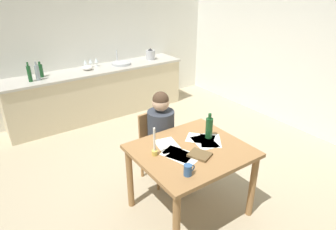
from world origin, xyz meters
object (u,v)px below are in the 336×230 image
(book_magazine, at_px, (200,155))
(mixing_bowl, at_px, (87,68))
(wine_glass_near_sink, at_px, (96,60))
(wine_glass_back_left, at_px, (85,62))
(dining_table, at_px, (191,159))
(stovetop_kettle, at_px, (150,55))
(bottle_oil, at_px, (29,73))
(person_seated, at_px, (164,134))
(chair_at_table, at_px, (157,143))
(coffee_mug, at_px, (188,170))
(wine_bottle_on_table, at_px, (209,128))
(sink_unit, at_px, (121,63))
(bottle_vinegar, at_px, (37,72))
(candlestick, at_px, (155,148))
(wine_glass_by_kettle, at_px, (90,61))
(bottle_wine_red, at_px, (41,70))

(book_magazine, xyz_separation_m, mixing_bowl, (0.06, 3.09, 0.14))
(wine_glass_near_sink, distance_m, wine_glass_back_left, 0.21)
(dining_table, height_order, stovetop_kettle, stovetop_kettle)
(bottle_oil, relative_size, mixing_bowl, 1.68)
(book_magazine, distance_m, wine_glass_back_left, 3.23)
(wine_glass_back_left, bearing_deg, person_seated, -89.90)
(bottle_oil, xyz_separation_m, mixing_bowl, (0.96, 0.11, -0.09))
(chair_at_table, bearing_deg, mixing_bowl, 90.25)
(person_seated, bearing_deg, coffee_mug, -111.80)
(wine_bottle_on_table, bearing_deg, person_seated, 115.12)
(coffee_mug, height_order, sink_unit, sink_unit)
(bottle_vinegar, bearing_deg, wine_bottle_on_table, -68.34)
(coffee_mug, bearing_deg, stovetop_kettle, 63.46)
(wine_glass_back_left, bearing_deg, candlestick, -98.21)
(person_seated, distance_m, wine_glass_by_kettle, 2.51)
(sink_unit, distance_m, bottle_oil, 1.60)
(bottle_wine_red, distance_m, wine_glass_near_sink, 0.99)
(wine_bottle_on_table, bearing_deg, bottle_vinegar, 111.66)
(chair_at_table, height_order, wine_bottle_on_table, wine_bottle_on_table)
(stovetop_kettle, bearing_deg, book_magazine, -113.53)
(dining_table, relative_size, stovetop_kettle, 5.06)
(dining_table, distance_m, wine_glass_near_sink, 3.10)
(wine_glass_back_left, bearing_deg, bottle_wine_red, -173.63)
(wine_bottle_on_table, xyz_separation_m, mixing_bowl, (-0.26, 2.86, 0.03))
(sink_unit, height_order, bottle_vinegar, bottle_vinegar)
(bottle_oil, distance_m, stovetop_kettle, 2.24)
(chair_at_table, bearing_deg, bottle_wine_red, 108.85)
(wine_glass_back_left, bearing_deg, bottle_vinegar, -165.02)
(bottle_wine_red, bearing_deg, stovetop_kettle, -1.78)
(book_magazine, bearing_deg, bottle_oil, 83.92)
(wine_bottle_on_table, bearing_deg, wine_glass_back_left, 94.61)
(wine_bottle_on_table, bearing_deg, dining_table, -165.38)
(bottle_oil, bearing_deg, wine_glass_back_left, 13.74)
(bottle_oil, xyz_separation_m, wine_glass_back_left, (0.97, 0.24, -0.02))
(dining_table, height_order, sink_unit, sink_unit)
(bottle_wine_red, xyz_separation_m, wine_glass_near_sink, (0.98, 0.09, 0.00))
(wine_bottle_on_table, distance_m, sink_unit, 2.87)
(coffee_mug, distance_m, bottle_wine_red, 3.34)
(person_seated, bearing_deg, candlestick, -132.80)
(dining_table, bearing_deg, book_magazine, -93.71)
(dining_table, bearing_deg, wine_glass_back_left, 88.80)
(sink_unit, bearing_deg, chair_at_table, -106.00)
(dining_table, xyz_separation_m, book_magazine, (-0.01, -0.14, 0.13))
(sink_unit, distance_m, mixing_bowl, 0.64)
(bottle_wine_red, relative_size, wine_glass_back_left, 1.63)
(bottle_wine_red, xyz_separation_m, wine_glass_by_kettle, (0.87, 0.09, 0.00))
(coffee_mug, distance_m, mixing_bowl, 3.28)
(coffee_mug, relative_size, sink_unit, 0.32)
(candlestick, height_order, wine_glass_back_left, candlestick)
(bottle_oil, height_order, stovetop_kettle, bottle_oil)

